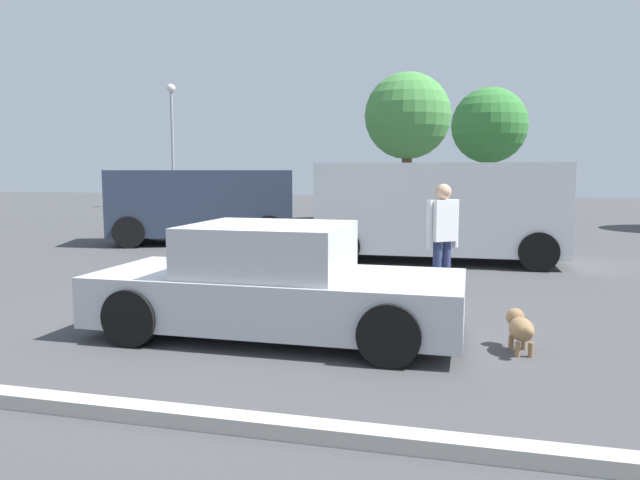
# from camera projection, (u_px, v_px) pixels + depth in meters

# --- Properties ---
(ground_plane) EXTENTS (80.00, 80.00, 0.00)m
(ground_plane) POSITION_uv_depth(u_px,v_px,m) (270.00, 327.00, 7.38)
(ground_plane) COLOR #424244
(sedan_foreground) EXTENTS (4.25, 1.86, 1.31)m
(sedan_foreground) POSITION_uv_depth(u_px,v_px,m) (276.00, 285.00, 6.99)
(sedan_foreground) COLOR #B7BABF
(sedan_foreground) RESTS_ON ground_plane
(dog) EXTENTS (0.32, 0.67, 0.42)m
(dog) POSITION_uv_depth(u_px,v_px,m) (520.00, 327.00, 6.37)
(dog) COLOR olive
(dog) RESTS_ON ground_plane
(van_white) EXTENTS (5.06, 2.28, 2.08)m
(van_white) POSITION_uv_depth(u_px,v_px,m) (440.00, 208.00, 12.76)
(van_white) COLOR white
(van_white) RESTS_ON ground_plane
(suv_dark) EXTENTS (5.06, 3.42, 1.94)m
(suv_dark) POSITION_uv_depth(u_px,v_px,m) (202.00, 203.00, 15.96)
(suv_dark) COLOR #2D384C
(suv_dark) RESTS_ON ground_plane
(pedestrian) EXTENTS (0.46, 0.44, 1.73)m
(pedestrian) POSITION_uv_depth(u_px,v_px,m) (443.00, 230.00, 8.99)
(pedestrian) COLOR navy
(pedestrian) RESTS_ON ground_plane
(parking_curb) EXTENTS (7.19, 0.20, 0.12)m
(parking_curb) POSITION_uv_depth(u_px,v_px,m) (150.00, 413.00, 4.63)
(parking_curb) COLOR #B7B2A8
(parking_curb) RESTS_ON ground_plane
(light_post_near) EXTENTS (0.44, 0.44, 6.37)m
(light_post_near) POSITION_uv_depth(u_px,v_px,m) (172.00, 124.00, 30.98)
(light_post_near) COLOR gray
(light_post_near) RESTS_ON ground_plane
(tree_back_center) EXTENTS (3.24, 3.24, 5.60)m
(tree_back_center) POSITION_uv_depth(u_px,v_px,m) (408.00, 117.00, 22.56)
(tree_back_center) COLOR brown
(tree_back_center) RESTS_ON ground_plane
(tree_back_right) EXTENTS (3.89, 3.89, 6.21)m
(tree_back_right) POSITION_uv_depth(u_px,v_px,m) (489.00, 126.00, 30.96)
(tree_back_right) COLOR brown
(tree_back_right) RESTS_ON ground_plane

